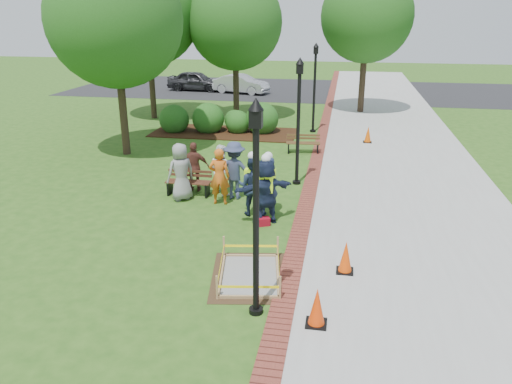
% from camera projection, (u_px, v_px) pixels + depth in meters
% --- Properties ---
extents(ground, '(100.00, 100.00, 0.00)m').
position_uv_depth(ground, '(229.00, 243.00, 12.88)').
color(ground, '#285116').
rests_on(ground, ground).
extents(sidewalk, '(6.00, 60.00, 0.02)m').
position_uv_depth(sidewalk, '(396.00, 151.00, 21.31)').
color(sidewalk, '#9E9E99').
rests_on(sidewalk, ground).
extents(brick_edging, '(0.50, 60.00, 0.03)m').
position_uv_depth(brick_edging, '(319.00, 147.00, 21.84)').
color(brick_edging, maroon).
rests_on(brick_edging, ground).
extents(mulch_bed, '(7.00, 3.00, 0.05)m').
position_uv_depth(mulch_bed, '(225.00, 133.00, 24.48)').
color(mulch_bed, '#381E0F').
rests_on(mulch_bed, ground).
extents(parking_lot, '(36.00, 12.00, 0.01)m').
position_uv_depth(parking_lot, '(309.00, 90.00, 37.86)').
color(parking_lot, black).
rests_on(parking_lot, ground).
extents(wet_concrete_pad, '(2.05, 2.54, 0.55)m').
position_uv_depth(wet_concrete_pad, '(250.00, 267.00, 11.16)').
color(wet_concrete_pad, '#47331E').
rests_on(wet_concrete_pad, ground).
extents(bench_near, '(1.46, 0.51, 0.79)m').
position_uv_depth(bench_near, '(189.00, 187.00, 16.17)').
color(bench_near, brown).
rests_on(bench_near, ground).
extents(bench_far, '(1.44, 0.61, 0.76)m').
position_uv_depth(bench_far, '(303.00, 147.00, 20.97)').
color(bench_far, brown).
rests_on(bench_far, ground).
extents(cone_front, '(0.40, 0.40, 0.80)m').
position_uv_depth(cone_front, '(317.00, 308.00, 9.38)').
color(cone_front, black).
rests_on(cone_front, ground).
extents(cone_back, '(0.39, 0.39, 0.77)m').
position_uv_depth(cone_back, '(346.00, 258.00, 11.31)').
color(cone_back, black).
rests_on(cone_back, ground).
extents(cone_far, '(0.38, 0.38, 0.75)m').
position_uv_depth(cone_far, '(368.00, 135.00, 22.55)').
color(cone_far, black).
rests_on(cone_far, ground).
extents(toolbox, '(0.51, 0.40, 0.22)m').
position_uv_depth(toolbox, '(262.00, 222.00, 13.90)').
color(toolbox, maroon).
rests_on(toolbox, ground).
extents(lamp_near, '(0.28, 0.28, 4.26)m').
position_uv_depth(lamp_near, '(256.00, 196.00, 9.05)').
color(lamp_near, black).
rests_on(lamp_near, ground).
extents(lamp_mid, '(0.28, 0.28, 4.26)m').
position_uv_depth(lamp_mid, '(299.00, 113.00, 16.46)').
color(lamp_mid, black).
rests_on(lamp_mid, ground).
extents(lamp_far, '(0.28, 0.28, 4.26)m').
position_uv_depth(lamp_far, '(315.00, 81.00, 23.86)').
color(lamp_far, black).
rests_on(lamp_far, ground).
extents(tree_left, '(5.23, 5.23, 7.94)m').
position_uv_depth(tree_left, '(115.00, 20.00, 19.10)').
color(tree_left, '#3D2D1E').
rests_on(tree_left, ground).
extents(tree_back, '(4.94, 4.94, 7.57)m').
position_uv_depth(tree_back, '(235.00, 22.00, 25.93)').
color(tree_back, '#3D2D1E').
rests_on(tree_back, ground).
extents(tree_right, '(5.14, 5.14, 7.95)m').
position_uv_depth(tree_right, '(367.00, 16.00, 27.79)').
color(tree_right, '#3D2D1E').
rests_on(tree_right, ground).
extents(tree_far, '(5.51, 5.51, 8.31)m').
position_uv_depth(tree_far, '(147.00, 13.00, 26.05)').
color(tree_far, '#3D2D1E').
rests_on(tree_far, ground).
extents(shrub_a, '(1.46, 1.46, 1.46)m').
position_uv_depth(shrub_a, '(175.00, 132.00, 24.69)').
color(shrub_a, '#204F16').
rests_on(shrub_a, ground).
extents(shrub_b, '(1.56, 1.56, 1.56)m').
position_uv_depth(shrub_b, '(209.00, 132.00, 24.66)').
color(shrub_b, '#204F16').
rests_on(shrub_b, ground).
extents(shrub_c, '(1.19, 1.19, 1.19)m').
position_uv_depth(shrub_c, '(238.00, 133.00, 24.53)').
color(shrub_c, '#204F16').
rests_on(shrub_c, ground).
extents(shrub_d, '(1.60, 1.60, 1.60)m').
position_uv_depth(shrub_d, '(262.00, 133.00, 24.53)').
color(shrub_d, '#204F16').
rests_on(shrub_d, ground).
extents(shrub_e, '(1.01, 1.01, 1.01)m').
position_uv_depth(shrub_e, '(235.00, 128.00, 25.49)').
color(shrub_e, '#204F16').
rests_on(shrub_e, ground).
extents(casual_person_a, '(0.68, 0.67, 1.82)m').
position_uv_depth(casual_person_a, '(181.00, 172.00, 15.55)').
color(casual_person_a, gray).
rests_on(casual_person_a, ground).
extents(casual_person_b, '(0.59, 0.41, 1.77)m').
position_uv_depth(casual_person_b, '(219.00, 177.00, 15.21)').
color(casual_person_b, '#D55E19').
rests_on(casual_person_b, ground).
extents(casual_person_c, '(0.62, 0.59, 1.64)m').
position_uv_depth(casual_person_c, '(221.00, 170.00, 16.10)').
color(casual_person_c, white).
rests_on(casual_person_c, ground).
extents(casual_person_d, '(0.57, 0.42, 1.65)m').
position_uv_depth(casual_person_d, '(195.00, 167.00, 16.35)').
color(casual_person_d, brown).
rests_on(casual_person_d, ground).
extents(casual_person_e, '(0.59, 0.38, 1.85)m').
position_uv_depth(casual_person_e, '(235.00, 171.00, 15.66)').
color(casual_person_e, '#333B59').
rests_on(casual_person_e, ground).
extents(hivis_worker_a, '(0.71, 0.65, 2.02)m').
position_uv_depth(hivis_worker_a, '(266.00, 190.00, 13.78)').
color(hivis_worker_a, '#171A3D').
rests_on(hivis_worker_a, ground).
extents(hivis_worker_b, '(0.66, 0.59, 1.89)m').
position_uv_depth(hivis_worker_b, '(268.00, 183.00, 14.44)').
color(hivis_worker_b, '#182340').
rests_on(hivis_worker_b, ground).
extents(hivis_worker_c, '(0.58, 0.40, 1.91)m').
position_uv_depth(hivis_worker_c, '(252.00, 184.00, 14.37)').
color(hivis_worker_c, '#1D274B').
rests_on(hivis_worker_c, ground).
extents(parked_car_a, '(2.39, 4.94, 1.57)m').
position_uv_depth(parked_car_a, '(196.00, 91.00, 37.56)').
color(parked_car_a, '#29292C').
rests_on(parked_car_a, ground).
extents(parked_car_b, '(3.01, 4.83, 1.46)m').
position_uv_depth(parked_car_b, '(241.00, 93.00, 36.28)').
color(parked_car_b, '#B3B3B8').
rests_on(parked_car_b, ground).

